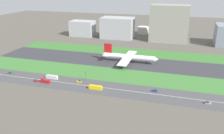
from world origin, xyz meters
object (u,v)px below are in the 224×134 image
(car_4, at_px, (155,91))
(hangar_building, at_px, (117,28))
(terminal_building, at_px, (82,28))
(truck_0, at_px, (45,81))
(car_2, at_px, (208,103))
(car_3, at_px, (10,73))
(car_0, at_px, (36,81))
(bus_0, at_px, (52,77))
(fuel_tank_west, at_px, (143,30))
(bus_1, at_px, (95,87))
(airliner, at_px, (128,57))
(car_1, at_px, (79,81))
(traffic_light, at_px, (85,75))
(office_tower, at_px, (169,24))

(car_4, xyz_separation_m, hangar_building, (-82.74, 182.00, 15.32))
(car_4, relative_size, terminal_building, 0.11)
(truck_0, xyz_separation_m, car_2, (136.58, 0.00, -0.75))
(car_4, distance_m, car_3, 141.43)
(car_0, bearing_deg, car_4, -174.60)
(bus_0, relative_size, fuel_tank_west, 0.60)
(car_3, xyz_separation_m, bus_1, (93.11, -10.00, 0.90))
(airliner, relative_size, car_1, 14.77)
(traffic_light, height_order, hangar_building, hangar_building)
(fuel_tank_west, bearing_deg, bus_1, -89.69)
(truck_0, relative_size, car_2, 1.91)
(car_0, distance_m, terminal_building, 195.82)
(bus_1, bearing_deg, hangar_building, -79.84)
(car_0, bearing_deg, car_3, -15.63)
(truck_0, distance_m, bus_0, 10.03)
(car_4, height_order, car_2, same)
(car_2, xyz_separation_m, hangar_building, (-123.24, 192.00, 15.32))
(bus_0, distance_m, fuel_tank_west, 231.60)
(bus_1, bearing_deg, car_0, 0.00)
(car_3, xyz_separation_m, fuel_tank_west, (91.83, 227.00, 5.21))
(car_2, relative_size, terminal_building, 0.11)
(car_3, relative_size, car_1, 1.00)
(car_3, height_order, car_2, same)
(terminal_building, bearing_deg, car_2, -46.38)
(traffic_light, xyz_separation_m, hangar_building, (-17.77, 174.01, 11.95))
(car_4, xyz_separation_m, fuel_tank_west, (-49.61, 227.00, 5.21))
(traffic_light, distance_m, hangar_building, 175.32)
(fuel_tank_west, bearing_deg, car_1, -94.53)
(car_1, bearing_deg, traffic_light, 71.76)
(car_4, relative_size, bus_0, 0.38)
(office_tower, bearing_deg, traffic_light, -109.42)
(truck_0, relative_size, traffic_light, 1.17)
(airliner, bearing_deg, car_1, -112.95)
(car_3, bearing_deg, terminal_building, 90.33)
(car_2, bearing_deg, bus_0, -4.21)
(airliner, xyz_separation_m, hangar_building, (-43.93, 114.00, 10.01))
(car_2, relative_size, fuel_tank_west, 0.23)
(car_2, bearing_deg, hangar_building, -57.31)
(truck_0, distance_m, traffic_light, 36.04)
(car_4, bearing_deg, hangar_building, 114.45)
(car_0, distance_m, traffic_light, 44.66)
(bus_1, xyz_separation_m, car_2, (88.82, 0.00, -0.90))
(car_3, height_order, hangar_building, hangar_building)
(car_1, xyz_separation_m, bus_0, (-27.74, -0.00, 0.90))
(office_tower, bearing_deg, airliner, -107.16)
(car_3, height_order, bus_0, bus_0)
(terminal_building, distance_m, office_tower, 139.63)
(truck_0, bearing_deg, bus_1, -180.00)
(traffic_light, distance_m, terminal_building, 190.65)
(traffic_light, bearing_deg, airliner, 66.45)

